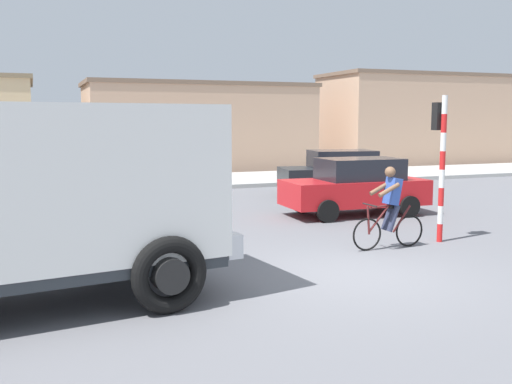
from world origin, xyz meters
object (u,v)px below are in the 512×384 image
object	(u,v)px
truck_foreground	(31,192)
pedestrian_near_kerb	(33,179)
car_red_near	(339,173)
car_white_mid	(8,183)
car_far_side	(356,186)
cyclist	(390,208)
traffic_light_pole	(441,148)

from	to	relation	value
truck_foreground	pedestrian_near_kerb	bearing A→B (deg)	90.00
car_red_near	car_white_mid	size ratio (longest dim) A/B	1.01
car_red_near	car_far_side	xyz separation A→B (m)	(-1.59, -3.86, 0.00)
truck_foreground	car_far_side	size ratio (longest dim) A/B	1.41
truck_foreground	pedestrian_near_kerb	size ratio (longest dim) A/B	3.53
cyclist	car_far_side	world-z (taller)	cyclist
truck_foreground	car_red_near	xyz separation A→B (m)	(10.08, 9.28, -0.85)
cyclist	truck_foreground	bearing A→B (deg)	-168.69
car_red_near	car_white_mid	bearing A→B (deg)	177.86
truck_foreground	traffic_light_pole	bearing A→B (deg)	11.17
traffic_light_pole	car_far_side	bearing A→B (deg)	88.05
car_white_mid	pedestrian_near_kerb	bearing A→B (deg)	43.66
traffic_light_pole	car_red_near	xyz separation A→B (m)	(1.72, 7.62, -1.25)
car_red_near	cyclist	bearing A→B (deg)	-111.81
car_red_near	car_white_mid	distance (m)	10.77
traffic_light_pole	car_red_near	bearing A→B (deg)	77.30
traffic_light_pole	cyclist	bearing A→B (deg)	-169.46
car_far_side	pedestrian_near_kerb	size ratio (longest dim) A/B	2.50
cyclist	car_white_mid	world-z (taller)	cyclist
cyclist	traffic_light_pole	world-z (taller)	traffic_light_pole
cyclist	car_far_side	distance (m)	4.33
truck_foreground	car_white_mid	world-z (taller)	truck_foreground
truck_foreground	cyclist	world-z (taller)	truck_foreground
traffic_light_pole	car_white_mid	world-z (taller)	traffic_light_pole
traffic_light_pole	car_red_near	distance (m)	7.91
traffic_light_pole	car_white_mid	xyz separation A→B (m)	(-9.04, 8.03, -1.25)
truck_foreground	cyclist	bearing A→B (deg)	11.31
truck_foreground	car_white_mid	distance (m)	9.74
car_red_near	car_white_mid	world-z (taller)	same
cyclist	car_red_near	world-z (taller)	cyclist
cyclist	traffic_light_pole	xyz separation A→B (m)	(1.44, 0.27, 1.20)
cyclist	traffic_light_pole	distance (m)	1.90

